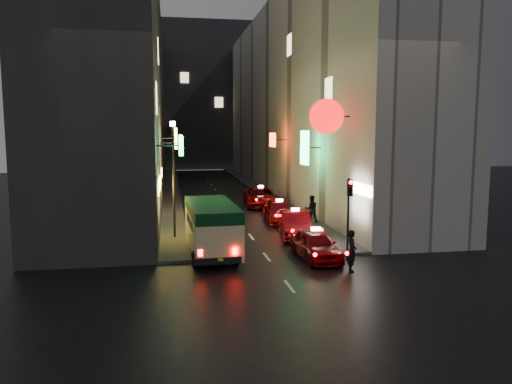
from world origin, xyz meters
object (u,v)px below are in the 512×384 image
pedestrian_crossing (352,248)px  lamp_post (174,171)px  traffic_light (349,198)px  taxi_near (316,243)px  minibus (212,223)px

pedestrian_crossing → lamp_post: bearing=53.0°
pedestrian_crossing → traffic_light: size_ratio=0.58×
taxi_near → traffic_light: traffic_light is taller
lamp_post → traffic_light: bearing=-28.9°
traffic_light → lamp_post: (-8.20, 4.53, 1.04)m
minibus → lamp_post: bearing=113.8°
traffic_light → lamp_post: bearing=151.1°
taxi_near → minibus: bearing=162.5°
minibus → pedestrian_crossing: size_ratio=2.92×
minibus → pedestrian_crossing: 6.68m
pedestrian_crossing → minibus: bearing=65.4°
lamp_post → taxi_near: bearing=-39.8°
pedestrian_crossing → taxi_near: bearing=30.8°
minibus → lamp_post: (-1.69, 3.83, 2.14)m
minibus → taxi_near: bearing=-17.5°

